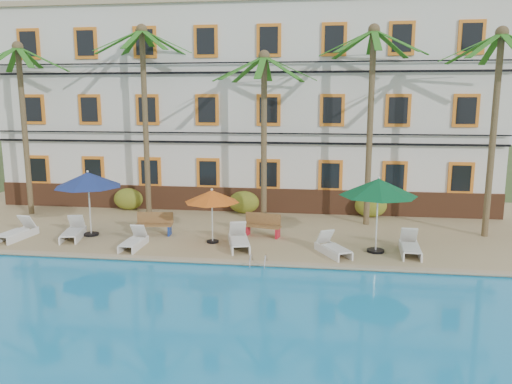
# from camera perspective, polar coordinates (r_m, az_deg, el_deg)

# --- Properties ---
(ground) EXTENTS (100.00, 100.00, 0.00)m
(ground) POSITION_cam_1_polar(r_m,az_deg,el_deg) (18.39, -5.71, -7.74)
(ground) COLOR #384C23
(ground) RESTS_ON ground
(pool_deck) EXTENTS (30.00, 12.00, 0.25)m
(pool_deck) POSITION_cam_1_polar(r_m,az_deg,el_deg) (23.05, -2.86, -3.59)
(pool_deck) COLOR tan
(pool_deck) RESTS_ON ground
(swimming_pool) EXTENTS (26.00, 12.00, 0.20)m
(swimming_pool) POSITION_cam_1_polar(r_m,az_deg,el_deg) (12.18, -13.67, -17.43)
(swimming_pool) COLOR #1B8FCF
(swimming_pool) RESTS_ON ground
(pool_coping) EXTENTS (30.00, 0.35, 0.06)m
(pool_coping) POSITION_cam_1_polar(r_m,az_deg,el_deg) (17.47, -6.41, -7.78)
(pool_coping) COLOR tan
(pool_coping) RESTS_ON pool_deck
(hotel_building) EXTENTS (25.40, 6.44, 10.22)m
(hotel_building) POSITION_cam_1_polar(r_m,az_deg,el_deg) (27.27, -1.03, 9.75)
(hotel_building) COLOR silver
(hotel_building) RESTS_ON pool_deck
(palm_a) EXTENTS (4.55, 4.55, 8.14)m
(palm_a) POSITION_cam_1_polar(r_m,az_deg,el_deg) (26.22, -25.13, 8.99)
(palm_a) COLOR brown
(palm_a) RESTS_ON pool_deck
(palm_b) EXTENTS (4.55, 4.55, 8.85)m
(palm_b) POSITION_cam_1_polar(r_m,az_deg,el_deg) (24.00, -12.64, 10.63)
(palm_b) COLOR brown
(palm_b) RESTS_ON pool_deck
(palm_c) EXTENTS (4.55, 4.55, 7.58)m
(palm_c) POSITION_cam_1_polar(r_m,az_deg,el_deg) (22.04, 0.92, 9.02)
(palm_c) COLOR brown
(palm_c) RESTS_ON pool_deck
(palm_d) EXTENTS (4.55, 4.55, 8.62)m
(palm_d) POSITION_cam_1_polar(r_m,az_deg,el_deg) (22.23, 13.02, 10.30)
(palm_d) COLOR brown
(palm_d) RESTS_ON pool_deck
(palm_e) EXTENTS (4.55, 4.55, 8.25)m
(palm_e) POSITION_cam_1_polar(r_m,az_deg,el_deg) (21.83, 25.72, 8.99)
(palm_e) COLOR brown
(palm_e) RESTS_ON pool_deck
(shrub_left) EXTENTS (1.50, 0.90, 1.10)m
(shrub_left) POSITION_cam_1_polar(r_m,az_deg,el_deg) (25.96, -14.38, -0.78)
(shrub_left) COLOR #295E1B
(shrub_left) RESTS_ON pool_deck
(shrub_mid) EXTENTS (1.50, 0.90, 1.10)m
(shrub_mid) POSITION_cam_1_polar(r_m,az_deg,el_deg) (24.38, -1.39, -1.17)
(shrub_mid) COLOR #295E1B
(shrub_mid) RESTS_ON pool_deck
(shrub_right) EXTENTS (1.50, 0.90, 1.10)m
(shrub_right) POSITION_cam_1_polar(r_m,az_deg,el_deg) (24.20, 12.98, -1.53)
(shrub_right) COLOR #295E1B
(shrub_right) RESTS_ON pool_deck
(umbrella_blue) EXTENTS (2.70, 2.70, 2.70)m
(umbrella_blue) POSITION_cam_1_polar(r_m,az_deg,el_deg) (21.20, -18.65, 1.31)
(umbrella_blue) COLOR black
(umbrella_blue) RESTS_ON pool_deck
(umbrella_red) EXTENTS (2.14, 2.14, 2.15)m
(umbrella_red) POSITION_cam_1_polar(r_m,az_deg,el_deg) (19.23, -5.06, -0.52)
(umbrella_red) COLOR black
(umbrella_red) RESTS_ON pool_deck
(umbrella_green) EXTENTS (2.80, 2.80, 2.80)m
(umbrella_green) POSITION_cam_1_polar(r_m,az_deg,el_deg) (18.36, 13.81, 0.48)
(umbrella_green) COLOR black
(umbrella_green) RESTS_ON pool_deck
(lounger_a) EXTENTS (0.86, 1.89, 0.86)m
(lounger_a) POSITION_cam_1_polar(r_m,az_deg,el_deg) (22.20, -25.60, -4.12)
(lounger_a) COLOR silver
(lounger_a) RESTS_ON pool_deck
(lounger_b) EXTENTS (1.07, 1.94, 0.87)m
(lounger_b) POSITION_cam_1_polar(r_m,az_deg,el_deg) (21.37, -20.15, -4.26)
(lounger_b) COLOR silver
(lounger_b) RESTS_ON pool_deck
(lounger_c) EXTENTS (0.61, 1.68, 0.79)m
(lounger_c) POSITION_cam_1_polar(r_m,az_deg,el_deg) (19.40, -13.78, -5.45)
(lounger_c) COLOR silver
(lounger_c) RESTS_ON pool_deck
(lounger_d) EXTENTS (1.14, 2.03, 0.91)m
(lounger_d) POSITION_cam_1_polar(r_m,az_deg,el_deg) (18.85, -1.96, -5.50)
(lounger_d) COLOR silver
(lounger_d) RESTS_ON pool_deck
(lounger_e) EXTENTS (1.38, 1.80, 0.82)m
(lounger_e) POSITION_cam_1_polar(r_m,az_deg,el_deg) (18.25, 8.74, -6.26)
(lounger_e) COLOR silver
(lounger_e) RESTS_ON pool_deck
(lounger_f) EXTENTS (0.77, 1.87, 0.87)m
(lounger_f) POSITION_cam_1_polar(r_m,az_deg,el_deg) (18.91, 17.20, -5.96)
(lounger_f) COLOR silver
(lounger_f) RESTS_ON pool_deck
(bench_left) EXTENTS (1.54, 0.61, 0.93)m
(bench_left) POSITION_cam_1_polar(r_m,az_deg,el_deg) (20.98, -11.56, -3.55)
(bench_left) COLOR olive
(bench_left) RESTS_ON pool_deck
(bench_right) EXTENTS (1.57, 0.78, 0.93)m
(bench_right) POSITION_cam_1_polar(r_m,az_deg,el_deg) (20.35, 0.82, -3.77)
(bench_right) COLOR olive
(bench_right) RESTS_ON pool_deck
(pool_ladder) EXTENTS (0.54, 0.74, 0.74)m
(pool_ladder) POSITION_cam_1_polar(r_m,az_deg,el_deg) (17.02, 0.28, -8.32)
(pool_ladder) COLOR silver
(pool_ladder) RESTS_ON ground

